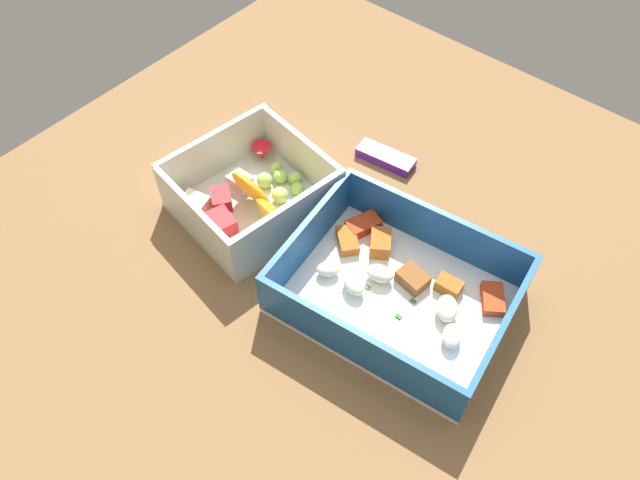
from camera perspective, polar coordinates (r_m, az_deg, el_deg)
The scene contains 4 objects.
table_surface at distance 64.75cm, azimuth 1.75°, elevation -1.95°, with size 80.00×80.00×2.00cm, color brown.
pasta_container at distance 59.97cm, azimuth 7.23°, elevation -4.51°, with size 23.20×19.18×5.87cm.
fruit_bowl at distance 66.73cm, azimuth -6.37°, elevation 4.31°, with size 15.98×16.79×6.39cm.
candy_bar at distance 72.85cm, azimuth 6.17°, elevation 7.70°, with size 7.00×2.40×1.20cm, color #51197A.
Camera 1 is at (22.66, -29.83, 53.81)cm, focal length 34.16 mm.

